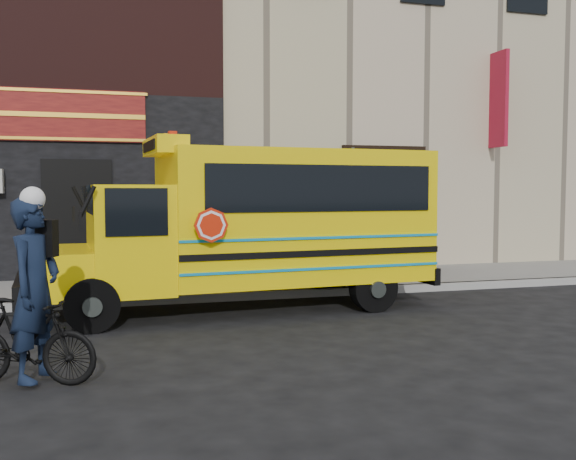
% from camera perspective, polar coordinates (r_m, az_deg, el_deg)
% --- Properties ---
extents(ground, '(120.00, 120.00, 0.00)m').
position_cam_1_polar(ground, '(9.73, 0.13, -8.72)').
color(ground, black).
rests_on(ground, ground).
extents(curb, '(40.00, 0.20, 0.15)m').
position_cam_1_polar(curb, '(12.19, -3.28, -5.84)').
color(curb, '#989792').
rests_on(curb, ground).
extents(sidewalk, '(40.00, 3.00, 0.15)m').
position_cam_1_polar(sidewalk, '(13.64, -4.67, -4.83)').
color(sidewalk, slate).
rests_on(sidewalk, ground).
extents(building, '(20.00, 10.70, 12.00)m').
position_cam_1_polar(building, '(20.16, -8.55, 15.17)').
color(building, tan).
rests_on(building, sidewalk).
extents(school_bus, '(7.04, 2.75, 2.92)m').
position_cam_1_polar(school_bus, '(11.12, -2.75, 0.69)').
color(school_bus, black).
rests_on(school_bus, ground).
extents(sign_pole, '(0.06, 0.26, 2.91)m').
position_cam_1_polar(sign_pole, '(12.89, 5.79, 1.55)').
color(sign_pole, '#39403C').
rests_on(sign_pole, ground).
extents(bicycle, '(1.60, 0.98, 0.93)m').
position_cam_1_polar(bicycle, '(7.45, -22.25, -9.16)').
color(bicycle, black).
rests_on(bicycle, ground).
extents(cyclist, '(0.72, 0.84, 1.95)m').
position_cam_1_polar(cyclist, '(7.35, -21.58, -5.28)').
color(cyclist, black).
rests_on(cyclist, ground).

